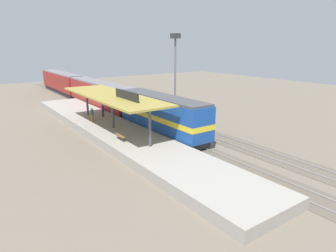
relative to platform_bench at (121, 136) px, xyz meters
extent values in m
plane|color=#706656|center=(8.00, 4.68, -1.34)|extent=(120.00, 120.00, 0.00)
cube|color=#5F5649|center=(6.00, 4.68, -1.32)|extent=(3.20, 110.00, 0.04)
cube|color=gray|center=(5.28, 4.68, -1.26)|extent=(0.10, 110.00, 0.16)
cube|color=gray|center=(6.72, 4.68, -1.26)|extent=(0.10, 110.00, 0.16)
cube|color=#5F5649|center=(10.60, 4.68, -1.32)|extent=(3.20, 110.00, 0.04)
cube|color=gray|center=(9.88, 4.68, -1.26)|extent=(0.10, 110.00, 0.16)
cube|color=gray|center=(11.32, 4.68, -1.26)|extent=(0.10, 110.00, 0.16)
cube|color=#9E998E|center=(1.40, 4.68, -0.89)|extent=(6.00, 44.00, 0.90)
cylinder|color=#47474C|center=(1.40, -3.32, 1.36)|extent=(0.28, 0.28, 3.60)
cylinder|color=#47474C|center=(1.40, 4.68, 1.36)|extent=(0.28, 0.28, 3.60)
cylinder|color=#47474C|center=(1.40, 12.68, 1.36)|extent=(0.28, 0.28, 3.60)
cube|color=#A38E3D|center=(1.40, 4.68, 3.26)|extent=(5.20, 18.00, 0.20)
cube|color=black|center=(1.40, 1.08, 3.81)|extent=(0.12, 4.80, 0.90)
cylinder|color=#333338|center=(0.00, -0.65, -0.23)|extent=(0.07, 0.07, 0.42)
cylinder|color=#333338|center=(0.00, 0.65, -0.23)|extent=(0.07, 0.07, 0.42)
cube|color=brown|center=(0.00, 0.00, 0.02)|extent=(0.44, 1.70, 0.08)
cube|color=#28282D|center=(6.00, 1.54, -0.83)|extent=(2.60, 13.60, 0.70)
cube|color=#19479E|center=(6.00, 1.54, 1.27)|extent=(2.90, 14.40, 3.50)
cube|color=#47474C|center=(6.00, 1.54, 3.14)|extent=(2.78, 14.11, 0.24)
cube|color=yellow|center=(6.00, 1.54, 1.00)|extent=(2.93, 14.43, 0.56)
cube|color=#28282D|center=(6.00, 19.54, -0.83)|extent=(2.60, 19.20, 0.70)
cube|color=maroon|center=(6.00, 19.54, 1.17)|extent=(2.90, 20.00, 3.30)
cube|color=slate|center=(6.00, 19.54, 2.94)|extent=(2.78, 19.60, 0.24)
cube|color=#28282D|center=(6.00, 40.34, -0.83)|extent=(2.60, 19.20, 0.70)
cube|color=maroon|center=(6.00, 40.34, 1.17)|extent=(2.90, 20.00, 3.30)
cube|color=slate|center=(6.00, 40.34, 2.94)|extent=(2.78, 19.60, 0.24)
cylinder|color=slate|center=(13.80, 9.48, 4.16)|extent=(0.28, 0.28, 11.00)
cube|color=#333338|center=(13.80, 9.48, 10.01)|extent=(1.10, 1.10, 0.70)
cylinder|color=olive|center=(0.42, 8.79, -0.02)|extent=(0.16, 0.16, 0.84)
cylinder|color=olive|center=(0.60, 8.79, -0.02)|extent=(0.16, 0.16, 0.84)
cylinder|color=#23603D|center=(0.51, 8.79, 0.72)|extent=(0.34, 0.34, 0.64)
sphere|color=tan|center=(0.51, 8.79, 1.15)|extent=(0.23, 0.23, 0.23)
cylinder|color=#4C4C51|center=(2.54, 10.47, -0.02)|extent=(0.16, 0.16, 0.84)
cylinder|color=#4C4C51|center=(2.72, 10.47, -0.02)|extent=(0.16, 0.16, 0.84)
cylinder|color=#663375|center=(2.63, 10.47, 0.72)|extent=(0.34, 0.34, 0.64)
sphere|color=tan|center=(2.63, 10.47, 1.15)|extent=(0.23, 0.23, 0.23)
camera|label=1|loc=(-12.45, -25.80, 8.73)|focal=31.70mm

